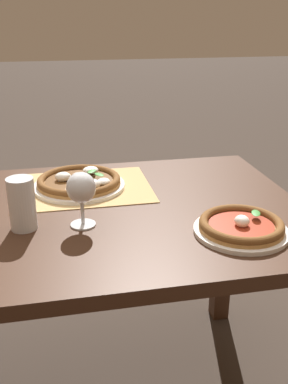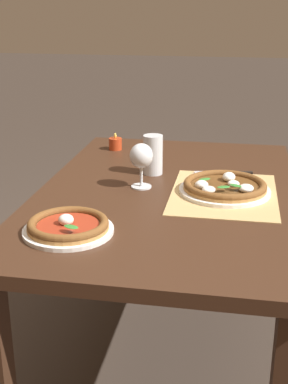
{
  "view_description": "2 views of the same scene",
  "coord_description": "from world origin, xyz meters",
  "views": [
    {
      "loc": [
        0.07,
        1.22,
        1.29
      ],
      "look_at": [
        -0.18,
        -0.01,
        0.79
      ],
      "focal_mm": 42.0,
      "sensor_mm": 36.0,
      "label": 1
    },
    {
      "loc": [
        -1.69,
        -0.22,
        1.35
      ],
      "look_at": [
        -0.25,
        0.04,
        0.82
      ],
      "focal_mm": 50.0,
      "sensor_mm": 36.0,
      "label": 2
    }
  ],
  "objects": [
    {
      "name": "dining_table",
      "position": [
        0.0,
        0.0,
        0.63
      ],
      "size": [
        1.33,
        0.86,
        0.74
      ],
      "color": "#382114",
      "rests_on": "ground"
    },
    {
      "name": "paper_placemat",
      "position": [
        -0.01,
        -0.19,
        0.74
      ],
      "size": [
        0.45,
        0.35,
        0.0
      ],
      "primitive_type": "cube",
      "color": "tan",
      "rests_on": "dining_table"
    },
    {
      "name": "fork",
      "position": [
        0.18,
        -0.17,
        0.75
      ],
      "size": [
        0.04,
        0.2,
        0.0
      ],
      "color": "#B7B7BC",
      "rests_on": "paper_placemat"
    },
    {
      "name": "pint_glass",
      "position": [
        0.17,
        0.08,
        0.81
      ],
      "size": [
        0.07,
        0.07,
        0.15
      ],
      "color": "silver",
      "rests_on": "dining_table"
    },
    {
      "name": "pizza_far",
      "position": [
        -0.4,
        0.22,
        0.76
      ],
      "size": [
        0.25,
        0.25,
        0.05
      ],
      "color": "white",
      "rests_on": "dining_table"
    },
    {
      "name": "pizza_near",
      "position": [
        -0.0,
        -0.19,
        0.76
      ],
      "size": [
        0.3,
        0.3,
        0.05
      ],
      "color": "white",
      "rests_on": "paper_placemat"
    },
    {
      "name": "wine_glass",
      "position": [
        0.01,
        0.09,
        0.85
      ],
      "size": [
        0.08,
        0.08,
        0.16
      ],
      "color": "silver",
      "rests_on": "dining_table"
    },
    {
      "name": "knife",
      "position": [
        0.21,
        -0.18,
        0.75
      ],
      "size": [
        0.05,
        0.21,
        0.01
      ],
      "color": "black",
      "rests_on": "paper_placemat"
    }
  ]
}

